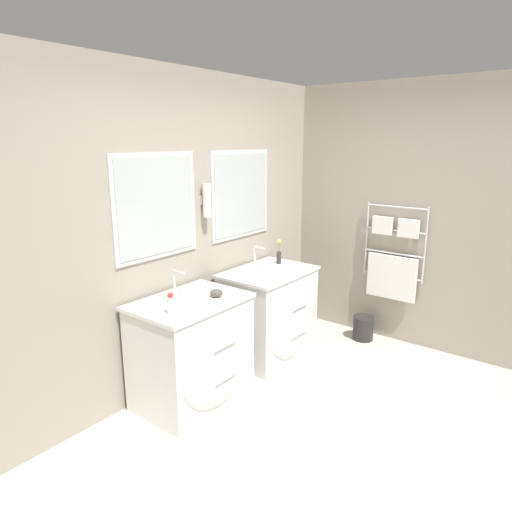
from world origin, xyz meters
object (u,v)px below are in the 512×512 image
at_px(flower_vase, 279,254).
at_px(waste_bin, 363,327).
at_px(amenity_bowl, 216,293).
at_px(vanity_right, 271,314).
at_px(vanity_left, 195,352).
at_px(toiletry_bottle, 171,305).

bearing_deg(flower_vase, waste_bin, -45.96).
bearing_deg(amenity_bowl, vanity_right, 4.87).
relative_size(vanity_left, vanity_right, 1.00).
bearing_deg(waste_bin, vanity_left, 164.15).
bearing_deg(waste_bin, toiletry_bottle, 167.59).
bearing_deg(amenity_bowl, toiletry_bottle, 178.71).
bearing_deg(toiletry_bottle, amenity_bowl, -1.29).
distance_m(vanity_left, amenity_bowl, 0.49).
bearing_deg(waste_bin, vanity_right, 148.72).
height_order(vanity_right, waste_bin, vanity_right).
xyz_separation_m(vanity_right, waste_bin, (0.90, -0.54, -0.30)).
distance_m(vanity_right, flower_vase, 0.59).
distance_m(toiletry_bottle, flower_vase, 1.57).
xyz_separation_m(vanity_left, toiletry_bottle, (-0.28, -0.06, 0.49)).
bearing_deg(vanity_left, waste_bin, -15.85).
bearing_deg(vanity_right, waste_bin, -31.28).
bearing_deg(flower_vase, vanity_left, -175.26).
bearing_deg(flower_vase, toiletry_bottle, -173.87).
relative_size(vanity_left, toiletry_bottle, 6.01).
height_order(amenity_bowl, waste_bin, amenity_bowl).
distance_m(vanity_right, toiletry_bottle, 1.39).
bearing_deg(vanity_right, amenity_bowl, -175.13).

